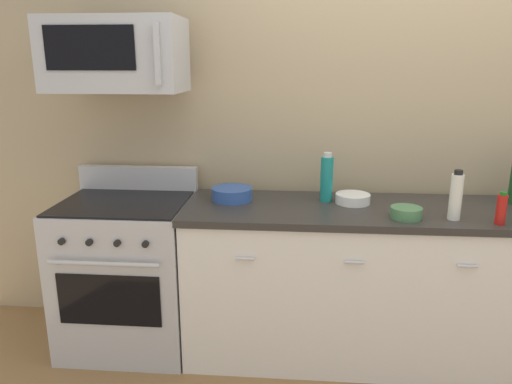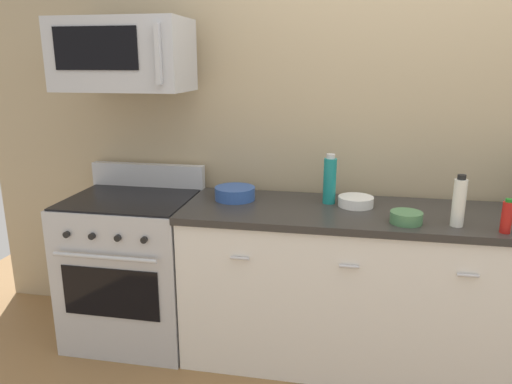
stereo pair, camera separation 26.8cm
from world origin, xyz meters
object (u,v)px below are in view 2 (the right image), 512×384
(bowl_green_glaze, at_px, (406,217))
(range_oven, at_px, (135,267))
(microwave, at_px, (123,55))
(bottle_vinegar_white, at_px, (459,202))
(bowl_blue_mixing, at_px, (235,193))
(bowl_white_ceramic, at_px, (356,201))
(bottle_hot_sauce_red, at_px, (507,217))
(bottle_sparkling_teal, at_px, (330,180))

(bowl_green_glaze, bearing_deg, range_oven, 173.57)
(range_oven, distance_m, microwave, 1.28)
(bottle_vinegar_white, height_order, bowl_blue_mixing, bottle_vinegar_white)
(bowl_white_ceramic, bearing_deg, bottle_hot_sauce_red, -24.43)
(microwave, relative_size, bowl_blue_mixing, 3.10)
(bottle_sparkling_teal, height_order, bottle_vinegar_white, bottle_sparkling_teal)
(bottle_vinegar_white, distance_m, bowl_blue_mixing, 1.23)
(microwave, xyz_separation_m, bowl_green_glaze, (1.59, -0.22, -0.80))
(bottle_hot_sauce_red, bearing_deg, microwave, 172.08)
(bowl_white_ceramic, bearing_deg, range_oven, -176.64)
(range_oven, xyz_separation_m, bowl_blue_mixing, (0.63, 0.09, 0.49))
(bottle_sparkling_teal, height_order, bowl_blue_mixing, bottle_sparkling_teal)
(bowl_white_ceramic, bearing_deg, bowl_green_glaze, -46.07)
(bowl_green_glaze, height_order, bowl_white_ceramic, bowl_green_glaze)
(bottle_hot_sauce_red, bearing_deg, bowl_green_glaze, 172.42)
(range_oven, height_order, bowl_blue_mixing, range_oven)
(bottle_sparkling_teal, relative_size, bowl_white_ceramic, 1.45)
(bottle_sparkling_teal, relative_size, bowl_green_glaze, 1.78)
(bottle_vinegar_white, bearing_deg, range_oven, 174.49)
(range_oven, xyz_separation_m, microwave, (0.00, 0.04, 1.28))
(range_oven, bearing_deg, bottle_sparkling_teal, 5.44)
(bowl_white_ceramic, relative_size, bowl_blue_mixing, 0.83)
(bowl_green_glaze, bearing_deg, bowl_blue_mixing, 164.46)
(range_oven, xyz_separation_m, bowl_white_ceramic, (1.34, 0.08, 0.48))
(bottle_vinegar_white, bearing_deg, bottle_hot_sauce_red, -16.72)
(bowl_blue_mixing, bearing_deg, bowl_green_glaze, -15.54)
(microwave, bearing_deg, bowl_green_glaze, -8.02)
(microwave, xyz_separation_m, bottle_hot_sauce_red, (2.04, -0.28, -0.75))
(range_oven, xyz_separation_m, bottle_vinegar_white, (1.83, -0.18, 0.58))
(bottle_hot_sauce_red, height_order, bottle_sparkling_teal, bottle_sparkling_teal)
(bottle_vinegar_white, height_order, bowl_white_ceramic, bottle_vinegar_white)
(bottle_sparkling_teal, xyz_separation_m, bowl_green_glaze, (0.40, -0.29, -0.11))
(bottle_hot_sauce_red, distance_m, bowl_green_glaze, 0.46)
(bottle_sparkling_teal, bearing_deg, bowl_blue_mixing, -177.26)
(bowl_green_glaze, relative_size, bowl_blue_mixing, 0.68)
(range_oven, relative_size, bottle_vinegar_white, 4.07)
(bowl_white_ceramic, bearing_deg, bowl_blue_mixing, 179.36)
(bowl_green_glaze, distance_m, bowl_white_ceramic, 0.36)
(bowl_green_glaze, bearing_deg, bowl_white_ceramic, 133.93)
(bowl_white_ceramic, distance_m, bowl_blue_mixing, 0.71)
(bottle_sparkling_teal, xyz_separation_m, bowl_blue_mixing, (-0.55, -0.03, -0.10))
(bottle_hot_sauce_red, height_order, bowl_white_ceramic, bottle_hot_sauce_red)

